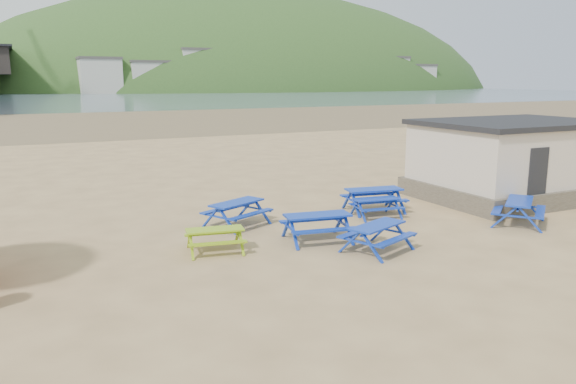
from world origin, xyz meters
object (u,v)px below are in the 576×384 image
picnic_table_blue_a (237,214)px  picnic_table_blue_b (374,200)px  amenity_block (513,159)px  picnic_table_yellow (215,240)px

picnic_table_blue_a → picnic_table_blue_b: 5.25m
picnic_table_blue_a → picnic_table_blue_b: picnic_table_blue_b is taller
picnic_table_blue_b → amenity_block: (6.57, -0.32, 1.14)m
picnic_table_blue_a → amenity_block: bearing=-28.5°
picnic_table_yellow → picnic_table_blue_a: bearing=67.0°
picnic_table_blue_a → amenity_block: amenity_block is taller
picnic_table_blue_b → picnic_table_yellow: 7.15m
picnic_table_blue_a → picnic_table_yellow: (-1.59, -2.43, -0.07)m
picnic_table_blue_a → picnic_table_yellow: 2.91m
picnic_table_blue_a → amenity_block: size_ratio=0.33×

